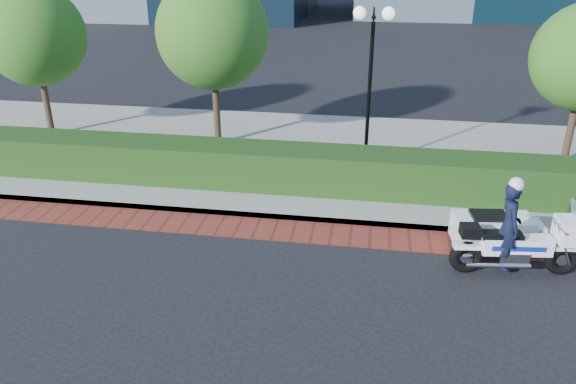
# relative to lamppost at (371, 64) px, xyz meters

# --- Properties ---
(ground) EXTENTS (120.00, 120.00, 0.00)m
(ground) POSITION_rel_lamppost_xyz_m (-1.00, -5.20, -2.96)
(ground) COLOR black
(ground) RESTS_ON ground
(brick_strip) EXTENTS (60.00, 1.00, 0.01)m
(brick_strip) POSITION_rel_lamppost_xyz_m (-1.00, -3.70, -2.95)
(brick_strip) COLOR maroon
(brick_strip) RESTS_ON ground
(sidewalk) EXTENTS (60.00, 8.00, 0.15)m
(sidewalk) POSITION_rel_lamppost_xyz_m (-1.00, 0.80, -2.88)
(sidewalk) COLOR gray
(sidewalk) RESTS_ON ground
(hedge_main) EXTENTS (18.00, 1.20, 1.00)m
(hedge_main) POSITION_rel_lamppost_xyz_m (-1.00, -1.60, -2.31)
(hedge_main) COLOR black
(hedge_main) RESTS_ON sidewalk
(lamppost) EXTENTS (1.02, 0.70, 4.21)m
(lamppost) POSITION_rel_lamppost_xyz_m (0.00, 0.00, 0.00)
(lamppost) COLOR black
(lamppost) RESTS_ON sidewalk
(tree_a) EXTENTS (3.00, 3.00, 4.58)m
(tree_a) POSITION_rel_lamppost_xyz_m (-10.00, 1.30, 0.26)
(tree_a) COLOR #332319
(tree_a) RESTS_ON sidewalk
(tree_b) EXTENTS (3.20, 3.20, 4.89)m
(tree_b) POSITION_rel_lamppost_xyz_m (-4.50, 1.30, 0.48)
(tree_b) COLOR #332319
(tree_b) RESTS_ON sidewalk
(police_motorcycle) EXTENTS (2.45, 1.74, 1.98)m
(police_motorcycle) POSITION_rel_lamppost_xyz_m (2.82, -4.36, -2.28)
(police_motorcycle) COLOR black
(police_motorcycle) RESTS_ON ground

